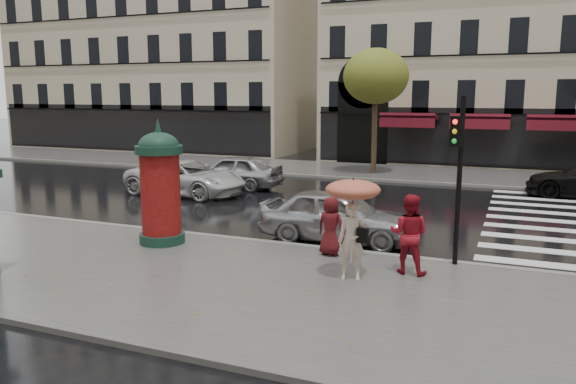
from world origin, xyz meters
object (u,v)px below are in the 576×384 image
at_px(morris_column, 160,184).
at_px(traffic_light, 458,164).
at_px(car_silver, 338,215).
at_px(woman_umbrella, 353,212).
at_px(woman_red, 409,234).
at_px(car_far_silver, 233,171).
at_px(man_burgundy, 331,226).
at_px(car_white, 186,178).

distance_m(morris_column, traffic_light, 8.00).
height_order(traffic_light, car_silver, traffic_light).
xyz_separation_m(woman_umbrella, traffic_light, (2.03, 2.01, 0.94)).
height_order(woman_red, car_far_silver, woman_red).
distance_m(woman_red, man_burgundy, 2.30).
relative_size(traffic_light, car_silver, 0.90).
xyz_separation_m(woman_umbrella, car_silver, (-1.43, 3.49, -0.90)).
height_order(man_burgundy, car_white, man_burgundy).
distance_m(car_white, car_far_silver, 2.55).
bearing_deg(woman_umbrella, morris_column, 169.95).
bearing_deg(traffic_light, car_far_silver, 140.90).
bearing_deg(woman_umbrella, car_far_silver, 129.09).
xyz_separation_m(woman_umbrella, car_white, (-9.81, 8.45, -0.94)).
xyz_separation_m(woman_umbrella, man_burgundy, (-1.06, 1.69, -0.78)).
bearing_deg(woman_red, car_silver, -41.52).
distance_m(man_burgundy, traffic_light, 3.55).
relative_size(man_burgundy, car_far_silver, 0.34).
bearing_deg(man_burgundy, car_white, -28.03).
distance_m(car_silver, car_far_silver, 10.33).
distance_m(man_burgundy, morris_column, 4.94).
relative_size(man_burgundy, morris_column, 0.44).
relative_size(woman_umbrella, car_white, 0.44).
bearing_deg(car_far_silver, traffic_light, 48.41).
bearing_deg(car_white, traffic_light, -114.15).
bearing_deg(traffic_light, woman_red, -130.62).
bearing_deg(morris_column, car_silver, 28.90).
xyz_separation_m(woman_umbrella, woman_red, (1.11, 0.94, -0.61)).
distance_m(woman_red, traffic_light, 2.10).
xyz_separation_m(woman_red, man_burgundy, (-2.16, 0.75, -0.17)).
bearing_deg(woman_red, morris_column, 2.72).
height_order(woman_red, car_white, woman_red).
xyz_separation_m(woman_umbrella, car_far_silver, (-8.75, 10.78, -0.90)).
xyz_separation_m(woman_umbrella, morris_column, (-5.87, 1.04, 0.13)).
distance_m(woman_red, morris_column, 7.02).
xyz_separation_m(man_burgundy, morris_column, (-4.81, -0.65, 0.92)).
bearing_deg(car_silver, car_far_silver, 43.44).
height_order(man_burgundy, morris_column, morris_column).
bearing_deg(car_far_silver, car_silver, 42.64).
xyz_separation_m(car_silver, car_far_silver, (-7.32, 7.29, -0.00)).
height_order(car_silver, car_white, car_silver).
xyz_separation_m(man_burgundy, traffic_light, (3.09, 0.33, 1.72)).
bearing_deg(morris_column, traffic_light, 7.03).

